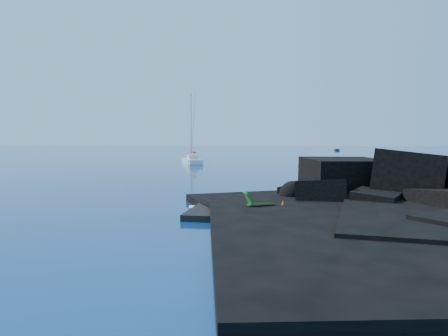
% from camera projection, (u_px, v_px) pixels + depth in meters
% --- Properties ---
extents(ground, '(400.00, 400.00, 0.00)m').
position_uv_depth(ground, '(187.00, 215.00, 24.83)').
color(ground, '#03133A').
rests_on(ground, ground).
extents(headland, '(24.00, 24.00, 3.60)m').
position_uv_depth(headland, '(402.00, 209.00, 27.02)').
color(headland, black).
rests_on(headland, ground).
extents(beach, '(9.08, 6.86, 0.70)m').
position_uv_depth(beach, '(266.00, 214.00, 25.05)').
color(beach, black).
rests_on(beach, ground).
extents(surf_foam, '(10.00, 8.00, 0.06)m').
position_uv_depth(surf_foam, '(271.00, 203.00, 29.50)').
color(surf_foam, white).
rests_on(surf_foam, ground).
extents(sailboat, '(5.70, 11.57, 11.93)m').
position_uv_depth(sailboat, '(192.00, 163.00, 74.13)').
color(sailboat, silver).
rests_on(sailboat, ground).
extents(deck_chair, '(1.83, 1.29, 1.15)m').
position_uv_depth(deck_chair, '(261.00, 200.00, 24.25)').
color(deck_chair, '#187021').
rests_on(deck_chair, beach).
extents(towel, '(2.06, 1.66, 0.05)m').
position_uv_depth(towel, '(297.00, 206.00, 25.77)').
color(towel, white).
rests_on(towel, beach).
extents(sunbather, '(1.58, 1.09, 0.21)m').
position_uv_depth(sunbather, '(297.00, 204.00, 25.76)').
color(sunbather, '#E0B475').
rests_on(sunbather, towel).
extents(marker_cone, '(0.44, 0.44, 0.54)m').
position_uv_depth(marker_cone, '(283.00, 205.00, 24.51)').
color(marker_cone, '#EF480C').
rests_on(marker_cone, beach).
extents(distant_boat_a, '(1.83, 4.60, 0.60)m').
position_uv_depth(distant_boat_a, '(337.00, 151.00, 146.13)').
color(distant_boat_a, black).
rests_on(distant_boat_a, ground).
extents(distant_boat_b, '(2.11, 5.06, 0.65)m').
position_uv_depth(distant_boat_b, '(391.00, 152.00, 129.86)').
color(distant_boat_b, '#26272C').
rests_on(distant_boat_b, ground).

